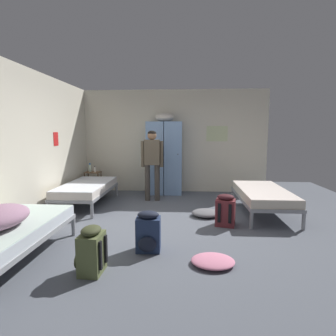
# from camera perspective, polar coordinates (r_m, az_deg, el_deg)

# --- Properties ---
(ground_plane) EXTENTS (8.61, 8.61, 0.00)m
(ground_plane) POSITION_cam_1_polar(r_m,az_deg,el_deg) (4.94, -0.20, -11.41)
(ground_plane) COLOR #565B66
(room_backdrop) EXTENTS (4.88, 5.44, 2.69)m
(room_backdrop) POSITION_cam_1_polar(r_m,az_deg,el_deg) (6.17, -11.20, 4.98)
(room_backdrop) COLOR beige
(room_backdrop) RESTS_ON ground_plane
(locker_bank) EXTENTS (0.90, 0.55, 2.07)m
(locker_bank) POSITION_cam_1_polar(r_m,az_deg,el_deg) (7.12, -0.72, 2.40)
(locker_bank) COLOR #7A9ECC
(locker_bank) RESTS_ON ground_plane
(shelf_unit) EXTENTS (0.38, 0.30, 0.57)m
(shelf_unit) POSITION_cam_1_polar(r_m,az_deg,el_deg) (7.45, -15.17, -2.47)
(shelf_unit) COLOR brown
(shelf_unit) RESTS_ON ground_plane
(bed_left_front) EXTENTS (0.90, 1.90, 0.49)m
(bed_left_front) POSITION_cam_1_polar(r_m,az_deg,el_deg) (3.96, -30.01, -11.45)
(bed_left_front) COLOR gray
(bed_left_front) RESTS_ON ground_plane
(bed_right) EXTENTS (0.90, 1.90, 0.49)m
(bed_right) POSITION_cam_1_polar(r_m,az_deg,el_deg) (5.75, 18.91, -5.15)
(bed_right) COLOR gray
(bed_right) RESTS_ON ground_plane
(bed_left_rear) EXTENTS (0.90, 1.90, 0.49)m
(bed_left_rear) POSITION_cam_1_polar(r_m,az_deg,el_deg) (6.30, -16.38, -3.99)
(bed_left_rear) COLOR gray
(bed_left_rear) RESTS_ON ground_plane
(person_traveler) EXTENTS (0.51, 0.22, 1.63)m
(person_traveler) POSITION_cam_1_polar(r_m,az_deg,el_deg) (6.39, -3.29, 1.91)
(person_traveler) COLOR #3D3833
(person_traveler) RESTS_ON ground_plane
(water_bottle) EXTENTS (0.07, 0.07, 0.22)m
(water_bottle) POSITION_cam_1_polar(r_m,az_deg,el_deg) (7.45, -15.79, 0.02)
(water_bottle) COLOR silver
(water_bottle) RESTS_ON shelf_unit
(lotion_bottle) EXTENTS (0.05, 0.05, 0.16)m
(lotion_bottle) POSITION_cam_1_polar(r_m,az_deg,el_deg) (7.35, -14.83, -0.27)
(lotion_bottle) COLOR white
(lotion_bottle) RESTS_ON shelf_unit
(backpack_olive) EXTENTS (0.35, 0.33, 0.55)m
(backpack_olive) POSITION_cam_1_polar(r_m,az_deg,el_deg) (3.38, -15.60, -16.11)
(backpack_olive) COLOR #566038
(backpack_olive) RESTS_ON ground_plane
(backpack_navy) EXTENTS (0.33, 0.34, 0.55)m
(backpack_navy) POSITION_cam_1_polar(r_m,az_deg,el_deg) (3.82, -4.08, -13.08)
(backpack_navy) COLOR navy
(backpack_navy) RESTS_ON ground_plane
(backpack_maroon) EXTENTS (0.37, 0.38, 0.55)m
(backpack_maroon) POSITION_cam_1_polar(r_m,az_deg,el_deg) (4.88, 11.75, -8.61)
(backpack_maroon) COLOR maroon
(backpack_maroon) RESTS_ON ground_plane
(clothes_pile_pink) EXTENTS (0.53, 0.46, 0.09)m
(clothes_pile_pink) POSITION_cam_1_polar(r_m,az_deg,el_deg) (3.58, 9.23, -18.38)
(clothes_pile_pink) COLOR pink
(clothes_pile_pink) RESTS_ON ground_plane
(clothes_pile_grey) EXTENTS (0.54, 0.49, 0.12)m
(clothes_pile_grey) POSITION_cam_1_polar(r_m,az_deg,el_deg) (5.40, 7.83, -9.15)
(clothes_pile_grey) COLOR slate
(clothes_pile_grey) RESTS_ON ground_plane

